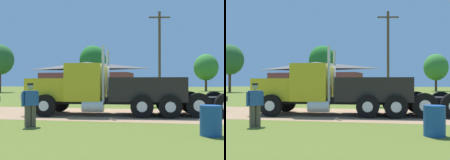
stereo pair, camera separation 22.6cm
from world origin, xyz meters
TOP-DOWN VIEW (x-y plane):
  - ground_plane at (0.00, 0.00)m, footprint 200.00×200.00m
  - dirt_track at (0.00, 0.00)m, footprint 120.00×5.84m
  - truck_foreground_white at (0.88, -0.35)m, footprint 8.11×3.15m
  - visitor_walking_mid at (-1.10, -4.62)m, footprint 0.49×0.50m
  - visitor_far_side at (2.94, 4.50)m, footprint 0.30×0.62m
  - steel_barrel at (5.03, -5.30)m, footprint 0.64×0.64m
  - shed_building at (-7.69, 27.66)m, footprint 14.83×6.78m
  - utility_pole_near at (3.44, 15.30)m, footprint 2.19×0.51m
  - tree_left at (-23.12, 29.05)m, footprint 4.65×4.65m
  - tree_mid at (-7.98, 32.91)m, footprint 4.58×4.58m
  - tree_right at (12.19, 42.45)m, footprint 4.64×4.64m

SIDE VIEW (x-z plane):
  - ground_plane at x=0.00m, z-range 0.00..0.00m
  - dirt_track at x=0.00m, z-range 0.00..0.01m
  - steel_barrel at x=5.03m, z-range 0.00..0.92m
  - visitor_walking_mid at x=-1.10m, z-range 0.06..1.64m
  - visitor_far_side at x=2.94m, z-range 0.07..1.78m
  - truck_foreground_white at x=0.88m, z-range -0.45..2.91m
  - shed_building at x=-7.69m, z-range -0.08..4.75m
  - tree_right at x=12.19m, z-range 1.01..8.18m
  - utility_pole_near at x=3.44m, z-range 0.26..9.24m
  - tree_mid at x=-7.98m, z-range 1.47..9.51m
  - tree_left at x=-23.12m, z-range 1.47..9.56m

